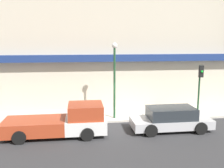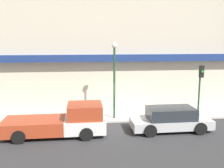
# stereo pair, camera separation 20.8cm
# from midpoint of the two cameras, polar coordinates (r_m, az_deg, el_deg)

# --- Properties ---
(ground_plane) EXTENTS (80.00, 80.00, 0.00)m
(ground_plane) POSITION_cam_midpoint_polar(r_m,az_deg,el_deg) (16.48, 3.61, -8.71)
(ground_plane) COLOR #2D2D30
(sidewalk) EXTENTS (36.00, 3.21, 0.13)m
(sidewalk) POSITION_cam_midpoint_polar(r_m,az_deg,el_deg) (17.97, 2.70, -6.91)
(sidewalk) COLOR #B7B2A8
(sidewalk) RESTS_ON ground
(building) EXTENTS (19.80, 3.80, 11.72)m
(building) POSITION_cam_midpoint_polar(r_m,az_deg,el_deg) (20.28, 1.43, 7.27)
(building) COLOR #BCB29E
(building) RESTS_ON ground
(pickup_truck) EXTENTS (5.61, 2.21, 1.76)m
(pickup_truck) POSITION_cam_midpoint_polar(r_m,az_deg,el_deg) (14.35, -10.92, -8.45)
(pickup_truck) COLOR silver
(pickup_truck) RESTS_ON ground
(parked_car) EXTENTS (4.68, 1.99, 1.39)m
(parked_car) POSITION_cam_midpoint_polar(r_m,az_deg,el_deg) (15.24, 13.62, -7.81)
(parked_car) COLOR #ADADB2
(parked_car) RESTS_ON ground
(fire_hydrant) EXTENTS (0.22, 0.22, 0.77)m
(fire_hydrant) POSITION_cam_midpoint_polar(r_m,az_deg,el_deg) (16.47, -7.93, -6.93)
(fire_hydrant) COLOR red
(fire_hydrant) RESTS_ON sidewalk
(street_lamp) EXTENTS (0.36, 0.36, 5.00)m
(street_lamp) POSITION_cam_midpoint_polar(r_m,az_deg,el_deg) (16.26, 0.91, 2.98)
(street_lamp) COLOR #1E4728
(street_lamp) RESTS_ON sidewalk
(traffic_light) EXTENTS (0.28, 0.42, 3.49)m
(traffic_light) POSITION_cam_midpoint_polar(r_m,az_deg,el_deg) (17.92, 19.86, 0.57)
(traffic_light) COLOR #1E4728
(traffic_light) RESTS_ON sidewalk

